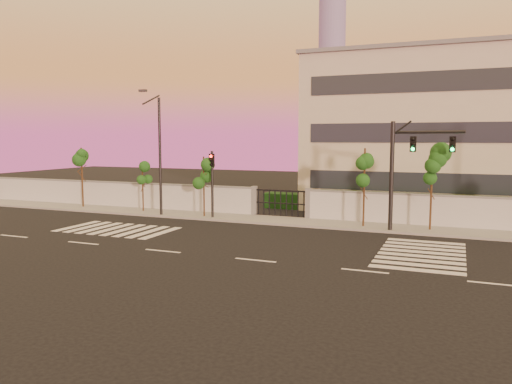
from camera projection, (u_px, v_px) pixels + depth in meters
ground at (256, 260)px, 22.98m from camera, size 120.00×120.00×0.00m
sidewalk at (316, 223)px, 32.64m from camera, size 60.00×3.00×0.15m
perimeter_wall at (324, 205)px, 33.88m from camera, size 60.00×0.36×2.20m
hedge_row at (348, 205)px, 36.03m from camera, size 41.00×4.25×1.80m
institutional_building at (467, 131)px, 39.19m from camera, size 24.40×12.40×12.25m
distant_skyscraper at (332, 44)px, 298.52m from camera, size 16.00×16.00×118.00m
road_markings at (255, 242)px, 27.03m from camera, size 57.00×7.62×0.02m
street_tree_a at (82, 164)px, 39.66m from camera, size 1.58×1.26×4.86m
street_tree_b at (143, 177)px, 37.42m from camera, size 1.33×1.06×3.71m
street_tree_c at (204, 173)px, 34.80m from camera, size 1.34×1.07×4.34m
street_tree_d at (365, 170)px, 30.79m from camera, size 1.45×1.16×5.00m
street_tree_e at (433, 170)px, 29.55m from camera, size 1.54×1.23×5.08m
traffic_signal_main at (406, 163)px, 29.11m from camera, size 4.09×1.43×6.59m
traffic_signal_secondary at (212, 176)px, 34.34m from camera, size 0.37×0.35×4.73m
streetlight_west at (158, 150)px, 35.18m from camera, size 0.53×2.13×8.84m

